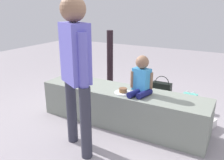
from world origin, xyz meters
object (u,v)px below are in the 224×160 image
object	(u,v)px
gift_bag	(190,101)
adult_standing	(76,63)
cake_plate	(123,91)
handbag_black_leather	(162,89)
party_cup_red	(156,104)
water_bottle_near_gift	(135,90)
cake_box_white	(199,122)
child_seated	(141,77)

from	to	relation	value
gift_bag	adult_standing	bearing A→B (deg)	-117.35
cake_plate	handbag_black_leather	xyz separation A→B (m)	(0.09, 1.34, -0.38)
handbag_black_leather	party_cup_red	bearing A→B (deg)	-81.64
water_bottle_near_gift	cake_box_white	size ratio (longest dim) A/B	0.64
cake_plate	cake_box_white	distance (m)	1.12
child_seated	party_cup_red	distance (m)	0.97
cake_plate	party_cup_red	bearing A→B (deg)	78.16
child_seated	gift_bag	distance (m)	1.17
adult_standing	party_cup_red	world-z (taller)	adult_standing
water_bottle_near_gift	child_seated	bearing A→B (deg)	-63.35
water_bottle_near_gift	handbag_black_leather	size ratio (longest dim) A/B	0.57
cake_plate	party_cup_red	distance (m)	0.95
water_bottle_near_gift	party_cup_red	size ratio (longest dim) A/B	2.01
child_seated	adult_standing	world-z (taller)	adult_standing
water_bottle_near_gift	cake_box_white	bearing A→B (deg)	-27.64
adult_standing	handbag_black_leather	distance (m)	2.20
child_seated	cake_box_white	world-z (taller)	child_seated
handbag_black_leather	cake_plate	bearing A→B (deg)	-93.98
cake_box_white	party_cup_red	bearing A→B (deg)	158.09
gift_bag	water_bottle_near_gift	distance (m)	1.00
adult_standing	water_bottle_near_gift	xyz separation A→B (m)	(-0.12, 1.83, -0.89)
party_cup_red	cake_plate	bearing A→B (deg)	-101.84
cake_plate	handbag_black_leather	world-z (taller)	cake_plate
child_seated	party_cup_red	bearing A→B (deg)	92.66
adult_standing	handbag_black_leather	xyz separation A→B (m)	(0.31, 2.00, -0.86)
child_seated	water_bottle_near_gift	xyz separation A→B (m)	(-0.54, 1.08, -0.60)
child_seated	party_cup_red	xyz separation A→B (m)	(-0.03, 0.73, -0.65)
gift_bag	handbag_black_leather	bearing A→B (deg)	148.62
party_cup_red	cake_box_white	distance (m)	0.77
child_seated	handbag_black_leather	xyz separation A→B (m)	(-0.11, 1.25, -0.57)
gift_bag	cake_plate	bearing A→B (deg)	-122.80
child_seated	cake_box_white	distance (m)	1.03
cake_plate	cake_box_white	bearing A→B (deg)	30.96
child_seated	water_bottle_near_gift	world-z (taller)	child_seated
cake_plate	water_bottle_near_gift	distance (m)	1.28
cake_box_white	adult_standing	bearing A→B (deg)	-132.69
adult_standing	party_cup_red	size ratio (longest dim) A/B	15.65
adult_standing	handbag_black_leather	world-z (taller)	adult_standing
child_seated	party_cup_red	size ratio (longest dim) A/B	4.62
party_cup_red	handbag_black_leather	bearing A→B (deg)	98.36
adult_standing	cake_plate	size ratio (longest dim) A/B	7.30
cake_plate	handbag_black_leather	bearing A→B (deg)	86.02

